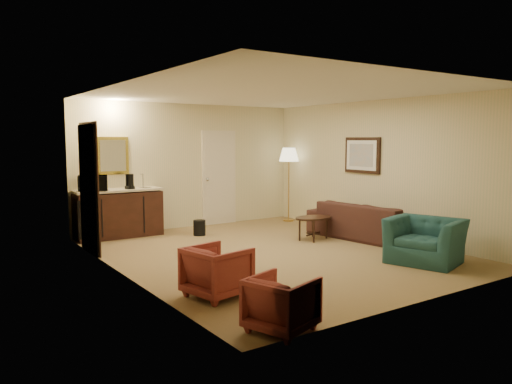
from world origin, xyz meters
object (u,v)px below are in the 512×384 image
(teal_armchair, at_px, (426,233))
(floor_lamp, at_px, (289,184))
(wetbar_cabinet, at_px, (119,213))
(waste_bin, at_px, (199,228))
(rose_chair_near, at_px, (217,269))
(coffee_maker, at_px, (130,181))
(rose_chair_far, at_px, (282,301))
(sofa, at_px, (368,215))
(coffee_table, at_px, (313,228))
(microwave, at_px, (93,181))

(teal_armchair, height_order, floor_lamp, floor_lamp)
(wetbar_cabinet, xyz_separation_m, waste_bin, (1.35, -0.72, -0.31))
(waste_bin, bearing_deg, wetbar_cabinet, 151.93)
(rose_chair_near, bearing_deg, coffee_maker, -18.20)
(teal_armchair, xyz_separation_m, rose_chair_far, (-3.44, -0.96, -0.15))
(wetbar_cabinet, relative_size, rose_chair_far, 2.73)
(sofa, relative_size, coffee_table, 3.09)
(coffee_maker, bearing_deg, teal_armchair, -69.06)
(floor_lamp, bearing_deg, rose_chair_near, -136.35)
(sofa, distance_m, waste_bin, 3.23)
(waste_bin, bearing_deg, sofa, -40.32)
(waste_bin, distance_m, microwave, 2.17)
(rose_chair_near, bearing_deg, rose_chair_far, 167.31)
(teal_armchair, bearing_deg, coffee_maker, -163.96)
(teal_armchair, relative_size, coffee_table, 1.39)
(sofa, xyz_separation_m, floor_lamp, (0.05, 2.48, 0.39))
(rose_chair_far, bearing_deg, teal_armchair, -93.05)
(wetbar_cabinet, distance_m, waste_bin, 1.56)
(rose_chair_far, relative_size, coffee_maker, 2.10)
(rose_chair_near, distance_m, coffee_table, 3.71)
(rose_chair_far, bearing_deg, microwave, -16.35)
(coffee_table, height_order, microwave, microwave)
(floor_lamp, xyz_separation_m, waste_bin, (-2.50, -0.40, -0.69))
(coffee_maker, bearing_deg, sofa, -49.69)
(teal_armchair, relative_size, rose_chair_far, 1.72)
(rose_chair_far, xyz_separation_m, microwave, (-0.22, 5.45, 0.79))
(floor_lamp, height_order, waste_bin, floor_lamp)
(rose_chair_near, bearing_deg, teal_armchair, -107.41)
(floor_lamp, bearing_deg, coffee_table, -115.59)
(rose_chair_far, bearing_deg, rose_chair_near, -19.40)
(teal_armchair, xyz_separation_m, floor_lamp, (0.67, 4.24, 0.39))
(rose_chair_near, xyz_separation_m, coffee_maker, (0.45, 4.14, 0.73))
(microwave, relative_size, coffee_maker, 1.80)
(sofa, distance_m, rose_chair_near, 4.30)
(rose_chair_near, height_order, rose_chair_far, rose_chair_near)
(floor_lamp, bearing_deg, sofa, -91.16)
(teal_armchair, height_order, rose_chair_far, teal_armchair)
(wetbar_cabinet, xyz_separation_m, rose_chair_near, (-0.25, -4.23, -0.13))
(sofa, relative_size, floor_lamp, 1.37)
(wetbar_cabinet, distance_m, floor_lamp, 3.88)
(coffee_maker, bearing_deg, microwave, 165.52)
(rose_chair_near, xyz_separation_m, rose_chair_far, (-0.02, -1.29, -0.03))
(microwave, bearing_deg, teal_armchair, -34.50)
(wetbar_cabinet, bearing_deg, floor_lamp, -4.75)
(wetbar_cabinet, relative_size, coffee_table, 2.20)
(wetbar_cabinet, distance_m, microwave, 0.80)
(floor_lamp, xyz_separation_m, coffee_maker, (-3.65, 0.23, 0.22))
(microwave, xyz_separation_m, coffee_maker, (0.69, -0.02, -0.03))
(sofa, xyz_separation_m, teal_armchair, (-0.62, -1.76, 0.00))
(waste_bin, relative_size, coffee_maker, 1.04)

